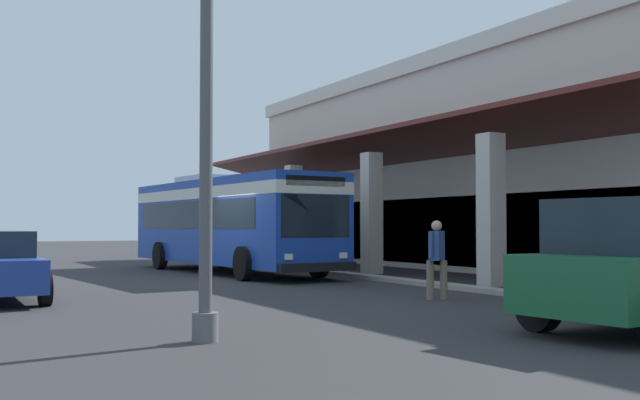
{
  "coord_description": "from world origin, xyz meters",
  "views": [
    {
      "loc": [
        20.28,
        -8.39,
        1.58
      ],
      "look_at": [
        -0.01,
        2.63,
        2.39
      ],
      "focal_mm": 41.56,
      "sensor_mm": 36.0,
      "label": 1
    }
  ],
  "objects_px": {
    "transit_bus": "(228,218)",
    "lot_light_pole": "(207,24)",
    "pedestrian": "(437,255)",
    "potted_palm": "(282,244)"
  },
  "relations": [
    {
      "from": "potted_palm",
      "to": "lot_light_pole",
      "type": "xyz_separation_m",
      "value": [
        18.5,
        -10.02,
        3.55
      ]
    },
    {
      "from": "potted_palm",
      "to": "transit_bus",
      "type": "bearing_deg",
      "value": -42.63
    },
    {
      "from": "transit_bus",
      "to": "lot_light_pole",
      "type": "distance_m",
      "value": 15.26
    },
    {
      "from": "pedestrian",
      "to": "lot_light_pole",
      "type": "bearing_deg",
      "value": -63.54
    },
    {
      "from": "potted_palm",
      "to": "lot_light_pole",
      "type": "bearing_deg",
      "value": -28.45
    },
    {
      "from": "pedestrian",
      "to": "potted_palm",
      "type": "relative_size",
      "value": 0.55
    },
    {
      "from": "pedestrian",
      "to": "lot_light_pole",
      "type": "distance_m",
      "value": 7.88
    },
    {
      "from": "pedestrian",
      "to": "potted_palm",
      "type": "distance_m",
      "value": 15.77
    },
    {
      "from": "transit_bus",
      "to": "lot_light_pole",
      "type": "bearing_deg",
      "value": -22.59
    },
    {
      "from": "potted_palm",
      "to": "pedestrian",
      "type": "bearing_deg",
      "value": -13.45
    }
  ]
}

